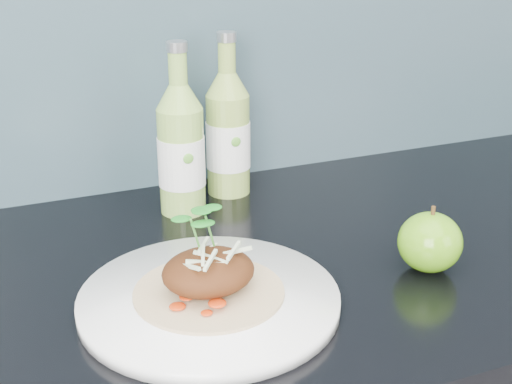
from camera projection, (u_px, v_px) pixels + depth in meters
dinner_plate at (209, 300)px, 0.78m from camera, size 0.35×0.35×0.02m
pork_taco at (208, 270)px, 0.76m from camera, size 0.16×0.16×0.10m
green_apple at (430, 242)px, 0.84m from camera, size 0.10×0.10×0.08m
cider_bottle_left at (181, 150)px, 0.98m from camera, size 0.08×0.08×0.24m
cider_bottle_right at (228, 134)px, 1.05m from camera, size 0.08×0.08×0.24m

